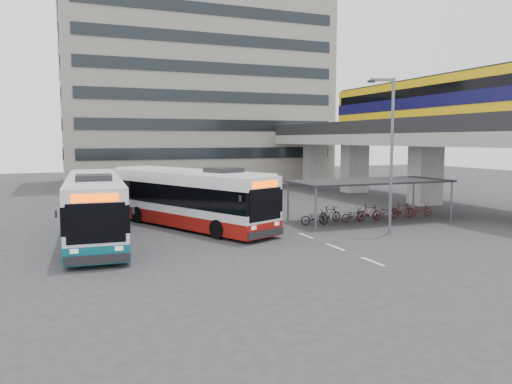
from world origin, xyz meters
name	(u,v)px	position (x,y,z in m)	size (l,w,h in m)	color
ground	(262,239)	(0.00, 0.00, 0.00)	(120.00, 120.00, 0.00)	#28282B
viaduct	(407,125)	(17.00, 10.35, 6.23)	(8.00, 32.00, 9.68)	gray
bike_shelter	(370,199)	(8.50, 3.00, 1.36)	(10.00, 4.00, 2.54)	#595B60
office_block	(195,77)	(6.00, 36.00, 12.50)	(30.00, 15.00, 25.00)	gray
road_markings	(335,247)	(2.50, -3.00, 0.01)	(0.15, 7.60, 0.01)	beige
bus_main	(189,199)	(-2.58, 4.91, 1.66)	(7.41, 12.06, 3.57)	white
bus_teal	(94,208)	(-7.93, 2.79, 1.63)	(3.21, 12.02, 3.52)	white
pedestrian	(225,221)	(-1.68, 1.01, 0.87)	(0.63, 0.41, 1.73)	black
lamp_post	(390,146)	(6.93, -0.98, 4.72)	(1.40, 0.64, 8.27)	#595B60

